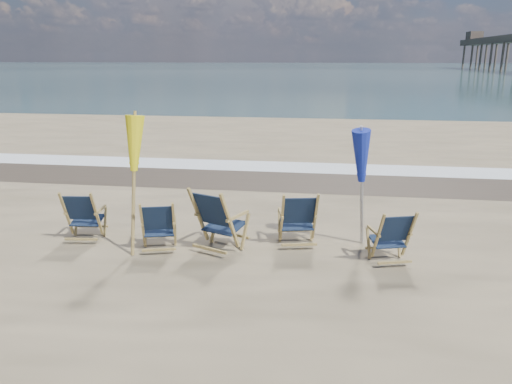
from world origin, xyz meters
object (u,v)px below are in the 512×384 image
beach_chair_0 (97,216)px  beach_chair_2 (230,224)px  umbrella_yellow (131,151)px  umbrella_blue (364,160)px  beach_chair_1 (174,226)px  beach_chair_3 (315,219)px  beach_chair_4 (409,237)px

beach_chair_0 → beach_chair_2: beach_chair_2 is taller
beach_chair_0 → umbrella_yellow: (0.83, -0.35, 1.20)m
umbrella_blue → beach_chair_2: bearing=-159.5°
beach_chair_0 → umbrella_blue: (4.38, 0.46, 1.00)m
beach_chair_1 → beach_chair_3: size_ratio=0.91×
beach_chair_0 → umbrella_blue: size_ratio=0.47×
beach_chair_1 → beach_chair_4: 3.65m
beach_chair_3 → beach_chair_2: bearing=12.8°
umbrella_yellow → beach_chair_2: bearing=2.0°
beach_chair_2 → beach_chair_0: bearing=15.9°
beach_chair_2 → beach_chair_4: bearing=-154.6°
beach_chair_0 → beach_chair_3: 3.66m
beach_chair_2 → beach_chair_1: bearing=18.6°
beach_chair_2 → beach_chair_3: size_ratio=1.12×
beach_chair_3 → umbrella_yellow: (-2.82, -0.65, 1.17)m
beach_chair_4 → beach_chair_1: bearing=-16.0°
beach_chair_2 → umbrella_yellow: 1.88m
beach_chair_0 → umbrella_blue: 4.51m
beach_chair_4 → umbrella_blue: (-0.69, 0.65, 1.02)m
beach_chair_3 → beach_chair_0: bearing=-7.1°
beach_chair_3 → umbrella_yellow: size_ratio=0.45×
beach_chair_1 → beach_chair_3: beach_chair_3 is taller
beach_chair_1 → umbrella_yellow: umbrella_yellow is taller
beach_chair_3 → umbrella_blue: umbrella_blue is taller
beach_chair_0 → beach_chair_4: (5.07, -0.19, -0.02)m
umbrella_yellow → beach_chair_0: bearing=157.0°
beach_chair_0 → beach_chair_2: size_ratio=0.85×
beach_chair_1 → umbrella_yellow: bearing=-3.6°
umbrella_blue → beach_chair_0: bearing=-174.0°
beach_chair_3 → beach_chair_4: size_ratio=1.10×
beach_chair_3 → beach_chair_4: (1.42, -0.49, -0.04)m
beach_chair_0 → beach_chair_3: size_ratio=0.95×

